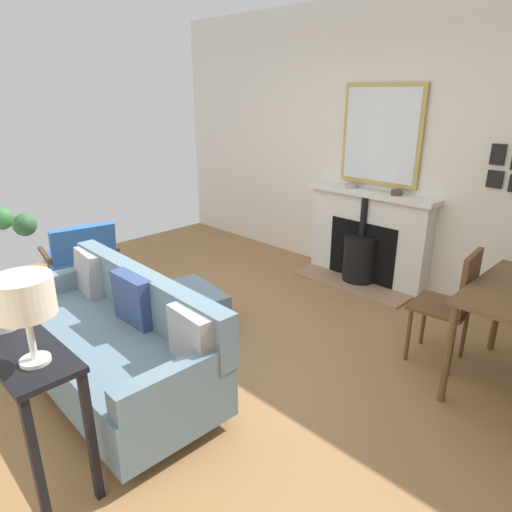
% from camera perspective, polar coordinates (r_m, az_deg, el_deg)
% --- Properties ---
extents(ground_plane, '(4.84, 5.82, 0.01)m').
position_cam_1_polar(ground_plane, '(3.86, -7.74, -11.38)').
color(ground_plane, olive).
extents(wall_left, '(0.12, 5.82, 2.88)m').
position_cam_1_polar(wall_left, '(5.14, 13.88, 13.30)').
color(wall_left, silver).
rests_on(wall_left, ground).
extents(fireplace, '(0.58, 1.44, 1.00)m').
position_cam_1_polar(fireplace, '(5.08, 13.55, 1.71)').
color(fireplace, '#9E7A5B').
rests_on(fireplace, ground).
extents(mirror_over_mantel, '(0.04, 0.89, 1.00)m').
position_cam_1_polar(mirror_over_mantel, '(4.96, 15.36, 14.36)').
color(mirror_over_mantel, tan).
extents(mantel_bowl_near, '(0.13, 0.13, 0.04)m').
position_cam_1_polar(mantel_bowl_near, '(5.08, 11.87, 8.63)').
color(mantel_bowl_near, '#9E9384').
rests_on(mantel_bowl_near, fireplace).
extents(mantel_bowl_far, '(0.12, 0.12, 0.05)m').
position_cam_1_polar(mantel_bowl_far, '(4.82, 17.17, 7.61)').
color(mantel_bowl_far, '#47382D').
rests_on(mantel_bowl_far, fireplace).
extents(sofa, '(0.85, 1.91, 0.80)m').
position_cam_1_polar(sofa, '(3.38, -17.43, -10.05)').
color(sofa, '#B2B2B7').
rests_on(sofa, ground).
extents(ottoman, '(0.68, 0.73, 0.36)m').
position_cam_1_polar(ottoman, '(4.03, -9.00, -6.26)').
color(ottoman, '#B2B2B7').
rests_on(ottoman, ground).
extents(armchair_accent, '(0.77, 0.70, 0.78)m').
position_cam_1_polar(armchair_accent, '(4.90, -21.01, 0.30)').
color(armchair_accent, '#4C3321').
rests_on(armchair_accent, ground).
extents(table_lamp_far_end, '(0.27, 0.27, 0.43)m').
position_cam_1_polar(table_lamp_far_end, '(2.28, -27.06, -4.77)').
color(table_lamp_far_end, white).
rests_on(table_lamp_far_end, console_table).
extents(dining_chair_near_fireplace, '(0.44, 0.44, 0.92)m').
position_cam_1_polar(dining_chair_near_fireplace, '(3.68, 23.53, -4.98)').
color(dining_chair_near_fireplace, brown).
rests_on(dining_chair_near_fireplace, ground).
extents(photo_gallery_row, '(0.02, 0.31, 0.39)m').
position_cam_1_polar(photo_gallery_row, '(4.51, 28.86, 9.53)').
color(photo_gallery_row, black).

